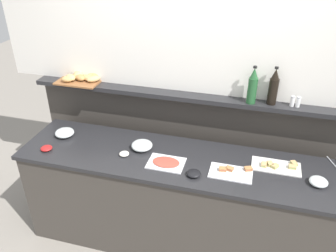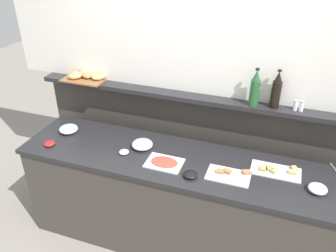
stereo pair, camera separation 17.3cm
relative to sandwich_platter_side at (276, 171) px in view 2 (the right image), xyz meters
name	(u,v)px [view 2 (the right image)]	position (x,y,z in m)	size (l,w,h in m)	color
ground_plane	(196,200)	(-0.74, 0.50, -0.94)	(12.00, 12.00, 0.00)	gray
buffet_counter	(180,203)	(-0.74, -0.10, -0.48)	(2.73, 0.67, 0.93)	#3D3833
back_ledge_unit	(196,152)	(-0.74, 0.41, -0.25)	(3.02, 0.22, 1.31)	#3D3833
upper_wall_panel	(204,17)	(-0.74, 0.44, 1.01)	(3.62, 0.08, 1.29)	white
sandwich_platter_side	(276,171)	(0.00, 0.00, 0.00)	(0.37, 0.19, 0.04)	white
sandwich_platter_front	(229,175)	(-0.34, -0.17, 0.00)	(0.33, 0.20, 0.04)	silver
cold_cuts_platter	(164,163)	(-0.85, -0.19, 0.00)	(0.29, 0.21, 0.02)	silver
glass_bowl_large	(318,189)	(0.29, -0.14, 0.01)	(0.13, 0.13, 0.05)	silver
glass_bowl_medium	(142,145)	(-1.10, -0.04, 0.02)	(0.18, 0.18, 0.07)	silver
glass_bowl_small	(69,129)	(-1.84, -0.02, 0.02)	(0.17, 0.17, 0.07)	silver
condiment_bowl_cream	(49,143)	(-1.88, -0.27, 0.01)	(0.10, 0.10, 0.03)	red
condiment_bowl_red	(124,152)	(-1.21, -0.17, 0.00)	(0.08, 0.08, 0.03)	silver
condiment_bowl_teal	(190,175)	(-0.61, -0.28, 0.01)	(0.11, 0.11, 0.04)	black
wine_bottle_dark	(276,91)	(-0.10, 0.34, 0.51)	(0.08, 0.08, 0.32)	black
wine_bottle_green	(255,89)	(-0.27, 0.31, 0.51)	(0.08, 0.08, 0.32)	#23562D
salt_shaker	(296,105)	(0.06, 0.34, 0.41)	(0.03, 0.03, 0.09)	white
pepper_shaker	(302,106)	(0.10, 0.34, 0.41)	(0.03, 0.03, 0.09)	white
bread_basket	(89,76)	(-1.81, 0.36, 0.41)	(0.42, 0.28, 0.08)	brown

